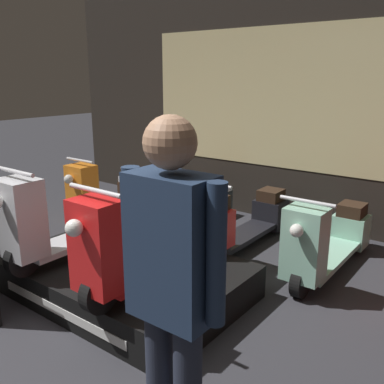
{
  "coord_description": "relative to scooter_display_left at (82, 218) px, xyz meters",
  "views": [
    {
      "loc": [
        2.23,
        -1.28,
        1.83
      ],
      "look_at": [
        -0.1,
        1.8,
        0.77
      ],
      "focal_mm": 40.0,
      "sensor_mm": 36.0,
      "label": 1
    }
  ],
  "objects": [
    {
      "name": "scooter_backrow_1",
      "position": [
        -0.22,
        1.51,
        -0.29
      ],
      "size": [
        0.47,
        1.68,
        0.86
      ],
      "color": "black",
      "rests_on": "ground_plane"
    },
    {
      "name": "scooter_backrow_3",
      "position": [
        1.69,
        1.51,
        -0.29
      ],
      "size": [
        0.47,
        1.68,
        0.86
      ],
      "color": "black",
      "rests_on": "ground_plane"
    },
    {
      "name": "scooter_backrow_2",
      "position": [
        0.74,
        1.51,
        -0.29
      ],
      "size": [
        0.47,
        1.68,
        0.86
      ],
      "color": "black",
      "rests_on": "ground_plane"
    },
    {
      "name": "shop_wall_back",
      "position": [
        0.71,
        2.67,
        0.99
      ],
      "size": [
        7.33,
        0.09,
        3.2
      ],
      "color": "#28231E",
      "rests_on": "ground_plane"
    },
    {
      "name": "person_right_browsing",
      "position": [
        1.87,
        -1.0,
        0.36
      ],
      "size": [
        0.53,
        0.22,
        1.68
      ],
      "color": "#232838",
      "rests_on": "ground_plane"
    },
    {
      "name": "scooter_backrow_0",
      "position": [
        -1.17,
        1.51,
        -0.29
      ],
      "size": [
        0.47,
        1.68,
        0.86
      ],
      "color": "black",
      "rests_on": "ground_plane"
    },
    {
      "name": "ground_plane",
      "position": [
        0.71,
        -0.99,
        -0.61
      ],
      "size": [
        30.0,
        30.0,
        0.0
      ],
      "primitive_type": "plane",
      "color": "#2D2D33"
    },
    {
      "name": "display_platform",
      "position": [
        0.45,
        0.06,
        -0.47
      ],
      "size": [
        2.0,
        1.34,
        0.29
      ],
      "color": "black",
      "rests_on": "ground_plane"
    },
    {
      "name": "scooter_display_right",
      "position": [
        0.9,
        0.0,
        0.0
      ],
      "size": [
        0.47,
        1.68,
        0.86
      ],
      "color": "black",
      "rests_on": "display_platform"
    },
    {
      "name": "scooter_display_left",
      "position": [
        0.0,
        0.0,
        0.0
      ],
      "size": [
        0.47,
        1.68,
        0.86
      ],
      "color": "black",
      "rests_on": "display_platform"
    }
  ]
}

